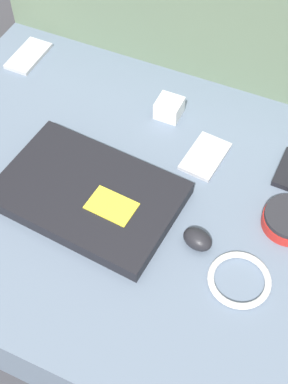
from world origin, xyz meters
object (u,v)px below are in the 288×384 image
object	(u,v)px
charger_brick	(169,108)
computer_mouse	(197,239)
phone_black	(28,56)
phone_small	(205,156)
laptop	(89,194)

from	to	relation	value
charger_brick	computer_mouse	bearing A→B (deg)	-58.25
phone_black	phone_small	bearing A→B (deg)	-13.06
computer_mouse	phone_black	world-z (taller)	computer_mouse
computer_mouse	phone_black	xyz separation A→B (m)	(-0.57, 0.33, -0.01)
phone_small	charger_brick	size ratio (longest dim) A/B	2.21
laptop	computer_mouse	bearing A→B (deg)	2.45
phone_small	charger_brick	distance (m)	0.15
phone_black	charger_brick	xyz separation A→B (m)	(0.39, -0.04, 0.02)
phone_black	phone_small	size ratio (longest dim) A/B	1.01
computer_mouse	laptop	bearing A→B (deg)	-167.64
phone_black	phone_small	distance (m)	0.52
laptop	computer_mouse	distance (m)	0.23
phone_black	charger_brick	size ratio (longest dim) A/B	2.24
computer_mouse	phone_small	distance (m)	0.21
laptop	charger_brick	distance (m)	0.28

